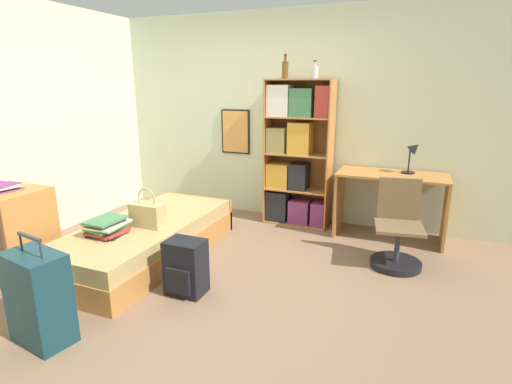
{
  "coord_description": "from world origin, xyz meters",
  "views": [
    {
      "loc": [
        1.87,
        -3.09,
        1.72
      ],
      "look_at": [
        0.52,
        0.21,
        0.75
      ],
      "focal_mm": 28.0,
      "sensor_mm": 36.0,
      "label": 1
    }
  ],
  "objects_px": {
    "desk": "(391,194)",
    "suitcase": "(39,298)",
    "desk_lamp": "(413,152)",
    "bottle_brown": "(315,72)",
    "backpack": "(186,267)",
    "dresser": "(12,233)",
    "bottle_green": "(285,69)",
    "bed": "(148,239)",
    "book_stack_on_bed": "(107,227)",
    "handbag": "(148,214)",
    "bookcase": "(295,155)",
    "desk_chair": "(397,240)"
  },
  "relations": [
    {
      "from": "desk_lamp",
      "to": "handbag",
      "type": "bearing_deg",
      "value": -144.04
    },
    {
      "from": "bed",
      "to": "bottle_green",
      "type": "relative_size",
      "value": 7.54
    },
    {
      "from": "bed",
      "to": "desk",
      "type": "relative_size",
      "value": 1.76
    },
    {
      "from": "bookcase",
      "to": "dresser",
      "type": "bearing_deg",
      "value": -129.67
    },
    {
      "from": "suitcase",
      "to": "bed",
      "type": "bearing_deg",
      "value": 97.82
    },
    {
      "from": "bed",
      "to": "bottle_brown",
      "type": "height_order",
      "value": "bottle_brown"
    },
    {
      "from": "book_stack_on_bed",
      "to": "bookcase",
      "type": "distance_m",
      "value": 2.36
    },
    {
      "from": "bottle_green",
      "to": "backpack",
      "type": "xyz_separation_m",
      "value": [
        -0.17,
        -2.04,
        -1.65
      ]
    },
    {
      "from": "handbag",
      "to": "backpack",
      "type": "relative_size",
      "value": 0.82
    },
    {
      "from": "suitcase",
      "to": "bookcase",
      "type": "xyz_separation_m",
      "value": [
        0.88,
        3.0,
        0.55
      ]
    },
    {
      "from": "bottle_green",
      "to": "desk_lamp",
      "type": "bearing_deg",
      "value": 0.63
    },
    {
      "from": "suitcase",
      "to": "backpack",
      "type": "distance_m",
      "value": 1.09
    },
    {
      "from": "book_stack_on_bed",
      "to": "dresser",
      "type": "relative_size",
      "value": 0.47
    },
    {
      "from": "bottle_brown",
      "to": "desk",
      "type": "relative_size",
      "value": 0.17
    },
    {
      "from": "dresser",
      "to": "desk_chair",
      "type": "distance_m",
      "value": 3.6
    },
    {
      "from": "desk",
      "to": "desk_chair",
      "type": "xyz_separation_m",
      "value": [
        0.13,
        -0.72,
        -0.26
      ]
    },
    {
      "from": "desk_lamp",
      "to": "book_stack_on_bed",
      "type": "bearing_deg",
      "value": -141.69
    },
    {
      "from": "bottle_green",
      "to": "backpack",
      "type": "height_order",
      "value": "bottle_green"
    },
    {
      "from": "bed",
      "to": "bookcase",
      "type": "relative_size",
      "value": 1.18
    },
    {
      "from": "bottle_green",
      "to": "handbag",
      "type": "bearing_deg",
      "value": -116.33
    },
    {
      "from": "bottle_green",
      "to": "desk",
      "type": "height_order",
      "value": "bottle_green"
    },
    {
      "from": "backpack",
      "to": "dresser",
      "type": "bearing_deg",
      "value": -169.83
    },
    {
      "from": "desk_chair",
      "to": "backpack",
      "type": "relative_size",
      "value": 1.78
    },
    {
      "from": "desk",
      "to": "backpack",
      "type": "xyz_separation_m",
      "value": [
        -1.47,
        -1.97,
        -0.29
      ]
    },
    {
      "from": "bottle_brown",
      "to": "desk_lamp",
      "type": "distance_m",
      "value": 1.43
    },
    {
      "from": "bed",
      "to": "handbag",
      "type": "bearing_deg",
      "value": -46.94
    },
    {
      "from": "desk_lamp",
      "to": "desk_chair",
      "type": "height_order",
      "value": "desk_lamp"
    },
    {
      "from": "bookcase",
      "to": "bottle_green",
      "type": "relative_size",
      "value": 6.39
    },
    {
      "from": "bottle_green",
      "to": "desk_lamp",
      "type": "relative_size",
      "value": 0.75
    },
    {
      "from": "bed",
      "to": "suitcase",
      "type": "bearing_deg",
      "value": -82.18
    },
    {
      "from": "book_stack_on_bed",
      "to": "desk",
      "type": "distance_m",
      "value": 3.02
    },
    {
      "from": "handbag",
      "to": "desk_lamp",
      "type": "relative_size",
      "value": 1.04
    },
    {
      "from": "desk",
      "to": "suitcase",
      "type": "bearing_deg",
      "value": -125.1
    },
    {
      "from": "book_stack_on_bed",
      "to": "bottle_brown",
      "type": "distance_m",
      "value": 2.8
    },
    {
      "from": "bottle_green",
      "to": "desk",
      "type": "xyz_separation_m",
      "value": [
        1.3,
        -0.07,
        -1.36
      ]
    },
    {
      "from": "bottle_brown",
      "to": "desk_chair",
      "type": "xyz_separation_m",
      "value": [
        1.08,
        -0.81,
        -1.59
      ]
    },
    {
      "from": "dresser",
      "to": "bottle_brown",
      "type": "distance_m",
      "value": 3.51
    },
    {
      "from": "bottle_green",
      "to": "desk_lamp",
      "type": "height_order",
      "value": "bottle_green"
    },
    {
      "from": "handbag",
      "to": "suitcase",
      "type": "bearing_deg",
      "value": -86.34
    },
    {
      "from": "book_stack_on_bed",
      "to": "bottle_green",
      "type": "distance_m",
      "value": 2.65
    },
    {
      "from": "desk",
      "to": "desk_chair",
      "type": "height_order",
      "value": "desk_chair"
    },
    {
      "from": "desk",
      "to": "bookcase",
      "type": "bearing_deg",
      "value": 175.34
    },
    {
      "from": "suitcase",
      "to": "desk_lamp",
      "type": "distance_m",
      "value": 3.79
    },
    {
      "from": "suitcase",
      "to": "dresser",
      "type": "distance_m",
      "value": 1.26
    },
    {
      "from": "desk",
      "to": "desk_lamp",
      "type": "height_order",
      "value": "desk_lamp"
    },
    {
      "from": "backpack",
      "to": "desk_chair",
      "type": "bearing_deg",
      "value": 37.93
    },
    {
      "from": "handbag",
      "to": "dresser",
      "type": "xyz_separation_m",
      "value": [
        -1.0,
        -0.68,
        -0.1
      ]
    },
    {
      "from": "desk",
      "to": "bottle_brown",
      "type": "bearing_deg",
      "value": 174.91
    },
    {
      "from": "bed",
      "to": "desk_chair",
      "type": "distance_m",
      "value": 2.48
    },
    {
      "from": "bookcase",
      "to": "suitcase",
      "type": "bearing_deg",
      "value": -106.33
    }
  ]
}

